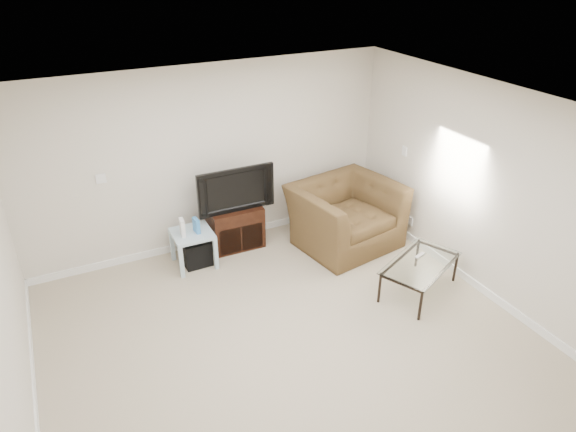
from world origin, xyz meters
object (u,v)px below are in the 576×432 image
side_table (194,248)px  coffee_table (419,277)px  recliner (346,205)px  subwoofer (196,252)px  television (233,187)px  tv_stand (235,226)px

side_table → coffee_table: 2.89m
side_table → recliner: size_ratio=0.37×
subwoofer → recliner: recliner is taller
television → subwoofer: (-0.64, -0.18, -0.73)m
television → side_table: 0.96m
recliner → television: bearing=147.0°
television → side_table: (-0.67, -0.20, -0.66)m
television → coffee_table: (1.59, -1.99, -0.70)m
tv_stand → television: size_ratio=0.73×
subwoofer → recliner: bearing=-11.9°
tv_stand → recliner: 1.57m
recliner → coffee_table: size_ratio=1.29×
side_table → coffee_table: size_ratio=0.48×
subwoofer → coffee_table: size_ratio=0.34×
tv_stand → television: bearing=-90.0°
subwoofer → coffee_table: (2.23, -1.81, 0.03)m
tv_stand → side_table: 0.71m
coffee_table → recliner: bearing=97.8°
tv_stand → subwoofer: size_ratio=2.04×
subwoofer → recliner: (2.04, -0.43, 0.42)m
side_table → television: bearing=16.6°
coffee_table → tv_stand: bearing=128.2°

